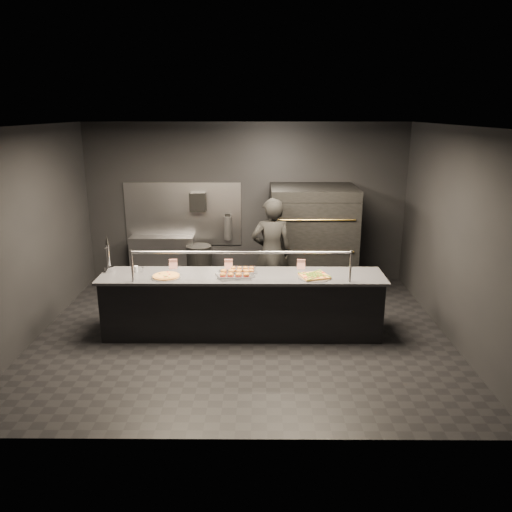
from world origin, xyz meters
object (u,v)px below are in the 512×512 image
at_px(towel_dispenser, 198,202).
at_px(slider_tray_a, 235,274).
at_px(pizza_oven, 312,239).
at_px(trash_bin, 200,266).
at_px(slider_tray_b, 242,270).
at_px(worker, 271,253).
at_px(service_counter, 242,304).
at_px(round_pizza, 166,276).
at_px(square_pizza, 314,276).
at_px(beer_tap, 109,261).
at_px(fire_extinguisher, 228,227).
at_px(prep_shelf, 163,259).

relative_size(towel_dispenser, slider_tray_a, 0.60).
xyz_separation_m(pizza_oven, trash_bin, (-2.07, 0.20, -0.58)).
distance_m(slider_tray_b, worker, 1.08).
bearing_deg(slider_tray_a, service_counter, 30.52).
bearing_deg(round_pizza, worker, 39.02).
distance_m(service_counter, square_pizza, 1.14).
xyz_separation_m(towel_dispenser, round_pizza, (-0.18, -2.51, -0.61)).
bearing_deg(square_pizza, beer_tap, 175.37).
relative_size(towel_dispenser, square_pizza, 0.74).
bearing_deg(slider_tray_b, beer_tap, -179.75).
height_order(round_pizza, slider_tray_b, slider_tray_b).
height_order(beer_tap, square_pizza, beer_tap).
relative_size(fire_extinguisher, beer_tap, 0.92).
xyz_separation_m(prep_shelf, beer_tap, (-0.35, -2.20, 0.63)).
xyz_separation_m(slider_tray_b, trash_bin, (-0.87, 1.96, -0.55)).
relative_size(beer_tap, round_pizza, 1.27).
height_order(pizza_oven, square_pizza, pizza_oven).
height_order(fire_extinguisher, beer_tap, beer_tap).
height_order(prep_shelf, towel_dispenser, towel_dispenser).
bearing_deg(trash_bin, square_pizza, -49.32).
relative_size(towel_dispenser, round_pizza, 0.81).
distance_m(service_counter, fire_extinguisher, 2.50).
bearing_deg(towel_dispenser, worker, -43.33).
bearing_deg(service_counter, towel_dispenser, 110.63).
height_order(fire_extinguisher, trash_bin, fire_extinguisher).
distance_m(pizza_oven, slider_tray_b, 2.14).
relative_size(fire_extinguisher, square_pizza, 1.07).
height_order(pizza_oven, trash_bin, pizza_oven).
distance_m(beer_tap, slider_tray_a, 1.86).
bearing_deg(round_pizza, slider_tray_a, 3.53).
bearing_deg(towel_dispenser, slider_tray_a, -71.92).
relative_size(beer_tap, worker, 0.30).
distance_m(beer_tap, worker, 2.60).
bearing_deg(worker, trash_bin, -43.90).
relative_size(service_counter, towel_dispenser, 11.71).
height_order(towel_dispenser, square_pizza, towel_dispenser).
bearing_deg(slider_tray_a, round_pizza, -176.47).
distance_m(prep_shelf, worker, 2.42).
bearing_deg(square_pizza, slider_tray_b, 166.37).
bearing_deg(slider_tray_a, beer_tap, 174.32).
xyz_separation_m(pizza_oven, fire_extinguisher, (-1.55, 0.50, 0.09)).
bearing_deg(square_pizza, worker, 115.22).
relative_size(fire_extinguisher, slider_tray_a, 0.87).
height_order(pizza_oven, round_pizza, pizza_oven).
distance_m(service_counter, slider_tray_b, 0.50).
relative_size(pizza_oven, round_pizza, 4.41).
bearing_deg(round_pizza, trash_bin, 84.79).
height_order(towel_dispenser, worker, worker).
relative_size(beer_tap, slider_tray_a, 0.94).
distance_m(towel_dispenser, slider_tray_a, 2.65).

